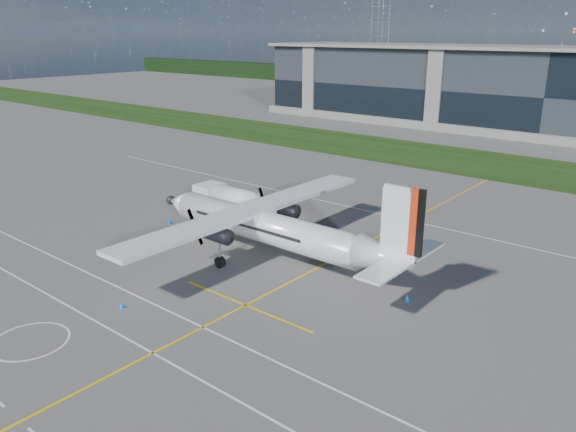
{
  "coord_description": "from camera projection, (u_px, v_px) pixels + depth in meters",
  "views": [
    {
      "loc": [
        27.85,
        -31.35,
        18.32
      ],
      "look_at": [
        -1.18,
        3.73,
        3.24
      ],
      "focal_mm": 35.0,
      "sensor_mm": 36.0,
      "label": 1
    }
  ],
  "objects": [
    {
      "name": "terminal_building",
      "position": [
        561.0,
        93.0,
        101.7
      ],
      "size": [
        120.0,
        20.0,
        15.0
      ],
      "primitive_type": "cube",
      "color": "black",
      "rests_on": "ground"
    },
    {
      "name": "ground",
      "position": [
        468.0,
        175.0,
        74.8
      ],
      "size": [
        400.0,
        400.0,
        0.0
      ],
      "primitive_type": "plane",
      "color": "#555351",
      "rests_on": "ground"
    },
    {
      "name": "grass_strip",
      "position": [
        490.0,
        164.0,
        80.64
      ],
      "size": [
        400.0,
        18.0,
        0.04
      ],
      "primitive_type": "cube",
      "color": "black",
      "rests_on": "ground"
    },
    {
      "name": "turboprop_aircraft",
      "position": [
        273.0,
        211.0,
        46.22
      ],
      "size": [
        26.85,
        27.85,
        8.35
      ],
      "primitive_type": null,
      "color": "white",
      "rests_on": "ground"
    },
    {
      "name": "ground_crew_person",
      "position": [
        202.0,
        215.0,
        55.47
      ],
      "size": [
        0.8,
        0.92,
        1.88
      ],
      "primitive_type": "imported",
      "rotation": [
        0.0,
        0.0,
        1.18
      ],
      "color": "#F25907",
      "rests_on": "ground"
    },
    {
      "name": "baggage_tug",
      "position": [
        254.0,
        209.0,
        57.78
      ],
      "size": [
        2.72,
        1.63,
        1.63
      ],
      "primitive_type": null,
      "color": "silver",
      "rests_on": "ground"
    },
    {
      "name": "fuel_tanker_truck",
      "position": [
        226.0,
        202.0,
        57.27
      ],
      "size": [
        9.0,
        2.93,
        3.38
      ],
      "primitive_type": null,
      "color": "silver",
      "rests_on": "ground"
    },
    {
      "name": "pylon_west",
      "position": [
        380.0,
        40.0,
        198.95
      ],
      "size": [
        9.0,
        4.6,
        30.0
      ],
      "primitive_type": null,
      "color": "gray",
      "rests_on": "ground"
    },
    {
      "name": "yellow_taxiway_centerline",
      "position": [
        367.0,
        242.0,
        51.04
      ],
      "size": [
        0.2,
        70.0,
        0.01
      ],
      "primitive_type": "cube",
      "color": "yellow",
      "rests_on": "ground"
    },
    {
      "name": "white_lane_line",
      "position": [
        123.0,
        337.0,
        35.3
      ],
      "size": [
        90.0,
        0.15,
        0.01
      ],
      "primitive_type": "cube",
      "color": "white",
      "rests_on": "ground"
    },
    {
      "name": "safety_cone_nose_port",
      "position": [
        165.0,
        230.0,
        53.53
      ],
      "size": [
        0.36,
        0.36,
        0.5
      ],
      "primitive_type": "cone",
      "color": "#0E74EE",
      "rests_on": "ground"
    },
    {
      "name": "safety_cone_tail",
      "position": [
        407.0,
        298.0,
        39.89
      ],
      "size": [
        0.36,
        0.36,
        0.5
      ],
      "primitive_type": "cone",
      "color": "#0E74EE",
      "rests_on": "ground"
    },
    {
      "name": "safety_cone_portwing",
      "position": [
        122.0,
        305.0,
        38.84
      ],
      "size": [
        0.36,
        0.36,
        0.5
      ],
      "primitive_type": "cone",
      "color": "#0E74EE",
      "rests_on": "ground"
    },
    {
      "name": "safety_cone_fwd",
      "position": [
        170.0,
        221.0,
        56.01
      ],
      "size": [
        0.36,
        0.36,
        0.5
      ],
      "primitive_type": "cone",
      "color": "#0E74EE",
      "rests_on": "ground"
    }
  ]
}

